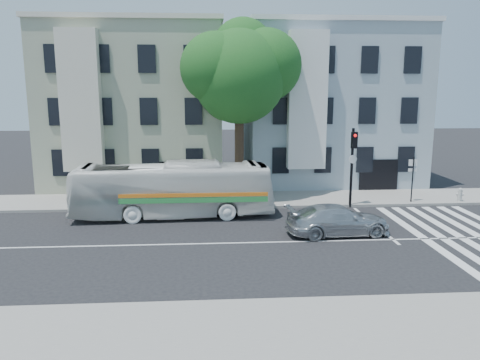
{
  "coord_description": "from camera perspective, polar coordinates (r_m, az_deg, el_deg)",
  "views": [
    {
      "loc": [
        -1.88,
        -19.96,
        6.77
      ],
      "look_at": [
        -0.36,
        2.45,
        2.4
      ],
      "focal_mm": 35.0,
      "sensor_mm": 36.0,
      "label": 1
    }
  ],
  "objects": [
    {
      "name": "building_right",
      "position": [
        36.09,
        10.5,
        8.81
      ],
      "size": [
        12.0,
        10.0,
        11.0
      ],
      "primitive_type": "cube",
      "color": "#95A5B1",
      "rests_on": "ground"
    },
    {
      "name": "traffic_signal",
      "position": [
        27.44,
        13.58,
        2.75
      ],
      "size": [
        0.48,
        0.54,
        4.61
      ],
      "rotation": [
        0.0,
        0.0,
        0.23
      ],
      "color": "black",
      "rests_on": "ground"
    },
    {
      "name": "ground",
      "position": [
        21.16,
        1.44,
        -7.65
      ],
      "size": [
        120.0,
        120.0,
        0.0
      ],
      "primitive_type": "plane",
      "color": "black",
      "rests_on": "ground"
    },
    {
      "name": "sedan",
      "position": [
        22.6,
        11.84,
        -4.78
      ],
      "size": [
        2.44,
        5.06,
        1.42
      ],
      "primitive_type": "imported",
      "rotation": [
        0.0,
        0.0,
        1.66
      ],
      "color": "silver",
      "rests_on": "ground"
    },
    {
      "name": "bus",
      "position": [
        25.26,
        -8.16,
        -1.19
      ],
      "size": [
        3.01,
        10.75,
        2.96
      ],
      "primitive_type": "imported",
      "rotation": [
        0.0,
        0.0,
        1.62
      ],
      "color": "white",
      "rests_on": "ground"
    },
    {
      "name": "street_tree",
      "position": [
        28.78,
        -0.01,
        13.12
      ],
      "size": [
        7.3,
        5.9,
        11.1
      ],
      "color": "#2D2116",
      "rests_on": "ground"
    },
    {
      "name": "hedge",
      "position": [
        27.54,
        -7.41,
        -2.24
      ],
      "size": [
        8.18,
        4.0,
        0.7
      ],
      "primitive_type": null,
      "rotation": [
        0.0,
        0.0,
        -0.39
      ],
      "color": "#236520",
      "rests_on": "sidewalk_far"
    },
    {
      "name": "far_sign_pole",
      "position": [
        29.53,
        20.29,
        0.75
      ],
      "size": [
        0.49,
        0.18,
        2.73
      ],
      "rotation": [
        0.0,
        0.0,
        -0.07
      ],
      "color": "black",
      "rests_on": "sidewalk_far"
    },
    {
      "name": "sidewalk_far",
      "position": [
        28.81,
        -0.02,
        -2.42
      ],
      "size": [
        80.0,
        4.0,
        0.15
      ],
      "primitive_type": "cube",
      "color": "gray",
      "rests_on": "ground"
    },
    {
      "name": "sidewalk_near",
      "position": [
        13.84,
        4.64,
        -17.97
      ],
      "size": [
        80.0,
        4.0,
        0.15
      ],
      "primitive_type": "cube",
      "color": "gray",
      "rests_on": "ground"
    },
    {
      "name": "fire_hydrant",
      "position": [
        31.07,
        25.23,
        -1.59
      ],
      "size": [
        0.46,
        0.3,
        0.8
      ],
      "rotation": [
        0.0,
        0.0,
        -0.39
      ],
      "color": "#AFAFAA",
      "rests_on": "sidewalk_far"
    },
    {
      "name": "building_left",
      "position": [
        35.36,
        -12.34,
        8.7
      ],
      "size": [
        12.0,
        10.0,
        11.0
      ],
      "primitive_type": "cube",
      "color": "#9BA187",
      "rests_on": "ground"
    }
  ]
}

